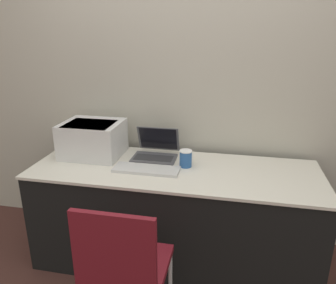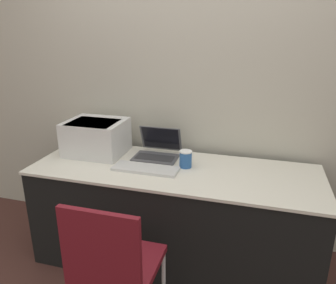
{
  "view_description": "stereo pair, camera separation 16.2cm",
  "coord_description": "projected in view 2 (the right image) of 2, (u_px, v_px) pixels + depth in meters",
  "views": [
    {
      "loc": [
        0.38,
        -1.73,
        1.68
      ],
      "look_at": [
        -0.05,
        0.38,
        0.93
      ],
      "focal_mm": 35.0,
      "sensor_mm": 36.0,
      "label": 1
    },
    {
      "loc": [
        0.54,
        -1.69,
        1.68
      ],
      "look_at": [
        -0.05,
        0.38,
        0.93
      ],
      "focal_mm": 35.0,
      "sensor_mm": 36.0,
      "label": 2
    }
  ],
  "objects": [
    {
      "name": "chair",
      "position": [
        113.0,
        264.0,
        1.69
      ],
      "size": [
        0.41,
        0.44,
        0.91
      ],
      "color": "maroon",
      "rests_on": "ground_plane"
    },
    {
      "name": "external_keyboard",
      "position": [
        146.0,
        169.0,
        2.27
      ],
      "size": [
        0.46,
        0.16,
        0.02
      ],
      "color": "silver",
      "rests_on": "table"
    },
    {
      "name": "coffee_cup",
      "position": [
        186.0,
        159.0,
        2.3
      ],
      "size": [
        0.09,
        0.09,
        0.12
      ],
      "color": "#285699",
      "rests_on": "table"
    },
    {
      "name": "table",
      "position": [
        174.0,
        215.0,
        2.42
      ],
      "size": [
        2.02,
        0.71,
        0.75
      ],
      "color": "black",
      "rests_on": "ground_plane"
    },
    {
      "name": "printer",
      "position": [
        96.0,
        136.0,
        2.53
      ],
      "size": [
        0.44,
        0.37,
        0.26
      ],
      "color": "silver",
      "rests_on": "table"
    },
    {
      "name": "wall_back",
      "position": [
        189.0,
        81.0,
        2.52
      ],
      "size": [
        8.0,
        0.05,
        2.6
      ],
      "color": "#B7B2A3",
      "rests_on": "ground_plane"
    },
    {
      "name": "laptop_left",
      "position": [
        157.0,
        151.0,
        2.49
      ],
      "size": [
        0.32,
        0.3,
        0.22
      ],
      "color": "#4C4C51",
      "rests_on": "table"
    }
  ]
}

